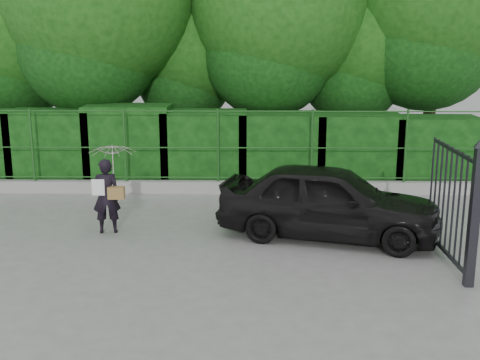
{
  "coord_description": "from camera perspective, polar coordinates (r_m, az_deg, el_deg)",
  "views": [
    {
      "loc": [
        1.15,
        -10.04,
        3.81
      ],
      "look_at": [
        0.98,
        1.3,
        1.1
      ],
      "focal_mm": 45.0,
      "sensor_mm": 36.0,
      "label": 1
    }
  ],
  "objects": [
    {
      "name": "trees",
      "position": [
        17.79,
        0.84,
        16.04
      ],
      "size": [
        17.1,
        6.15,
        8.08
      ],
      "color": "black",
      "rests_on": "ground"
    },
    {
      "name": "fence",
      "position": [
        14.8,
        -2.78,
        3.27
      ],
      "size": [
        14.13,
        0.06,
        1.8
      ],
      "color": "#1C4E1A",
      "rests_on": "kerb"
    },
    {
      "name": "car",
      "position": [
        11.72,
        8.43,
        -1.98
      ],
      "size": [
        4.54,
        2.81,
        1.44
      ],
      "primitive_type": "imported",
      "rotation": [
        0.0,
        0.0,
        1.29
      ],
      "color": "black",
      "rests_on": "ground"
    },
    {
      "name": "gate",
      "position": [
        10.27,
        20.44,
        -2.22
      ],
      "size": [
        0.22,
        2.33,
        2.36
      ],
      "color": "black",
      "rests_on": "ground"
    },
    {
      "name": "woman",
      "position": [
        12.05,
        -12.14,
        0.49
      ],
      "size": [
        0.91,
        0.93,
        1.77
      ],
      "color": "black",
      "rests_on": "ground"
    },
    {
      "name": "ground",
      "position": [
        10.8,
        -5.38,
        -7.28
      ],
      "size": [
        80.0,
        80.0,
        0.0
      ],
      "primitive_type": "plane",
      "color": "gray"
    },
    {
      "name": "kerb",
      "position": [
        15.04,
        -3.58,
        -0.67
      ],
      "size": [
        14.0,
        0.25,
        0.3
      ],
      "primitive_type": "cube",
      "color": "#9E9E99",
      "rests_on": "ground"
    },
    {
      "name": "hedge",
      "position": [
        15.85,
        -3.76,
        3.06
      ],
      "size": [
        14.2,
        1.2,
        2.08
      ],
      "color": "black",
      "rests_on": "ground"
    }
  ]
}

